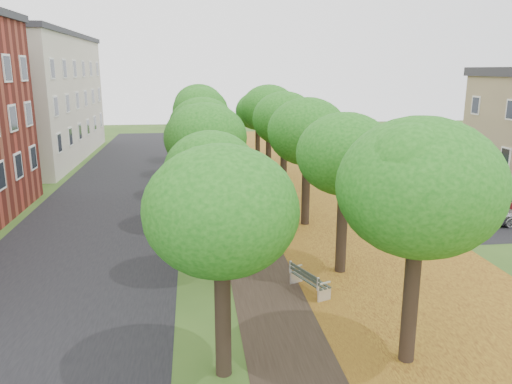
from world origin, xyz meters
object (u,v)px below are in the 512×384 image
object	(u,v)px
car_red	(477,206)
bench	(308,280)
car_grey	(426,185)
car_silver	(479,212)
car_white	(418,174)

from	to	relation	value
car_red	bench	bearing A→B (deg)	114.57
bench	car_red	bearing A→B (deg)	-76.60
bench	car_grey	world-z (taller)	car_grey
bench	car_silver	xyz separation A→B (m)	(10.02, 6.42, 0.22)
car_red	car_white	xyz separation A→B (m)	(0.41, 7.80, 0.03)
car_red	car_grey	world-z (taller)	car_grey
car_silver	car_grey	size ratio (longest dim) A/B	0.81
car_silver	car_red	world-z (taller)	car_red
car_silver	car_white	world-z (taller)	car_white
bench	car_white	distance (m)	18.77
bench	car_grey	xyz separation A→B (m)	(10.02, 12.04, 0.25)
bench	car_silver	distance (m)	11.90
car_silver	car_red	size ratio (longest dim) A/B	0.96
bench	car_red	size ratio (longest dim) A/B	0.46
car_white	car_silver	bearing A→B (deg)	171.68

